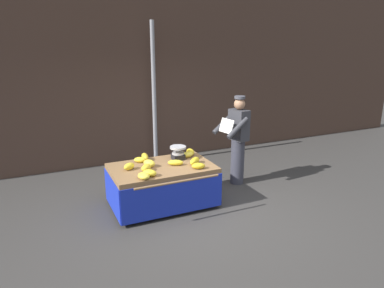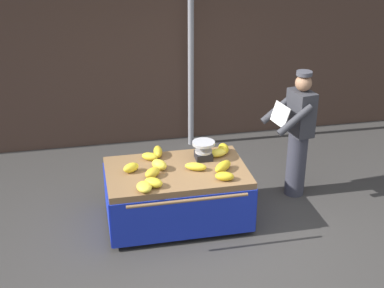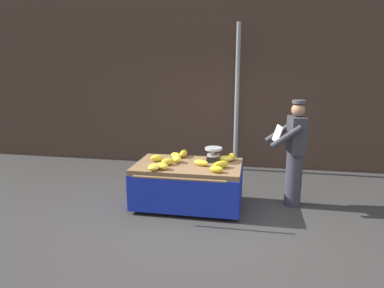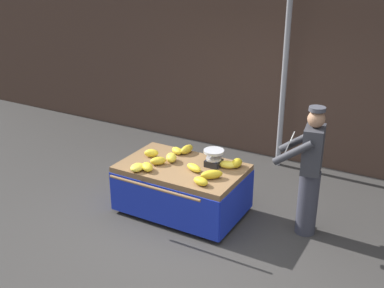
# 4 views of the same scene
# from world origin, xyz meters

# --- Properties ---
(ground_plane) EXTENTS (60.00, 60.00, 0.00)m
(ground_plane) POSITION_xyz_m (0.00, 0.00, 0.00)
(ground_plane) COLOR #383533
(back_wall) EXTENTS (16.00, 0.24, 3.97)m
(back_wall) POSITION_xyz_m (0.00, 3.17, 1.99)
(back_wall) COLOR #473328
(back_wall) RESTS_ON ground
(street_pole) EXTENTS (0.09, 0.09, 3.11)m
(street_pole) POSITION_xyz_m (0.22, 2.78, 1.56)
(street_pole) COLOR gray
(street_pole) RESTS_ON ground
(banana_cart) EXTENTS (1.70, 1.25, 0.70)m
(banana_cart) POSITION_xyz_m (-0.40, 0.60, 0.52)
(banana_cart) COLOR olive
(banana_cart) RESTS_ON ground
(weighing_scale) EXTENTS (0.28, 0.28, 0.23)m
(weighing_scale) POSITION_xyz_m (-0.03, 0.81, 0.82)
(weighing_scale) COLOR black
(weighing_scale) RESTS_ON banana_cart
(banana_bunch_0) EXTENTS (0.27, 0.19, 0.10)m
(banana_bunch_0) POSITION_xyz_m (0.17, 0.85, 0.75)
(banana_bunch_0) COLOR yellow
(banana_bunch_0) RESTS_ON banana_cart
(banana_bunch_1) EXTENTS (0.14, 0.27, 0.12)m
(banana_bunch_1) POSITION_xyz_m (-0.57, 1.01, 0.76)
(banana_bunch_1) COLOR gold
(banana_bunch_1) RESTS_ON banana_cart
(banana_bunch_2) EXTENTS (0.23, 0.26, 0.12)m
(banana_bunch_2) POSITION_xyz_m (-0.60, 0.65, 0.77)
(banana_bunch_2) COLOR yellow
(banana_bunch_2) RESTS_ON banana_cart
(banana_bunch_3) EXTENTS (0.26, 0.25, 0.10)m
(banana_bunch_3) POSITION_xyz_m (-0.73, 0.24, 0.76)
(banana_bunch_3) COLOR yellow
(banana_bunch_3) RESTS_ON banana_cart
(banana_bunch_4) EXTENTS (0.23, 0.19, 0.11)m
(banana_bunch_4) POSITION_xyz_m (-0.94, 0.65, 0.76)
(banana_bunch_4) COLOR yellow
(banana_bunch_4) RESTS_ON banana_cart
(banana_bunch_5) EXTENTS (0.25, 0.19, 0.10)m
(banana_bunch_5) POSITION_xyz_m (0.09, 0.23, 0.75)
(banana_bunch_5) COLOR gold
(banana_bunch_5) RESTS_ON banana_cart
(banana_bunch_6) EXTENTS (0.19, 0.24, 0.09)m
(banana_bunch_6) POSITION_xyz_m (-0.84, 0.17, 0.75)
(banana_bunch_6) COLOR yellow
(banana_bunch_6) RESTS_ON banana_cart
(banana_bunch_7) EXTENTS (0.29, 0.29, 0.12)m
(banana_bunch_7) POSITION_xyz_m (0.13, 0.45, 0.76)
(banana_bunch_7) COLOR gold
(banana_bunch_7) RESTS_ON banana_cart
(banana_bunch_8) EXTENTS (0.13, 0.21, 0.12)m
(banana_bunch_8) POSITION_xyz_m (0.26, 0.93, 0.76)
(banana_bunch_8) COLOR gold
(banana_bunch_8) RESTS_ON banana_cart
(banana_bunch_9) EXTENTS (0.24, 0.21, 0.09)m
(banana_bunch_9) POSITION_xyz_m (-0.68, 0.92, 0.75)
(banana_bunch_9) COLOR yellow
(banana_bunch_9) RESTS_ON banana_cart
(banana_bunch_10) EXTENTS (0.25, 0.25, 0.11)m
(banana_bunch_10) POSITION_xyz_m (-0.71, 0.47, 0.76)
(banana_bunch_10) COLOR gold
(banana_bunch_10) RESTS_ON banana_cart
(banana_bunch_11) EXTENTS (0.28, 0.21, 0.09)m
(banana_bunch_11) POSITION_xyz_m (-0.18, 0.54, 0.75)
(banana_bunch_11) COLOR yellow
(banana_bunch_11) RESTS_ON banana_cart
(vendor_person) EXTENTS (0.63, 0.58, 1.71)m
(vendor_person) POSITION_xyz_m (1.25, 0.93, 0.87)
(vendor_person) COLOR #383842
(vendor_person) RESTS_ON ground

